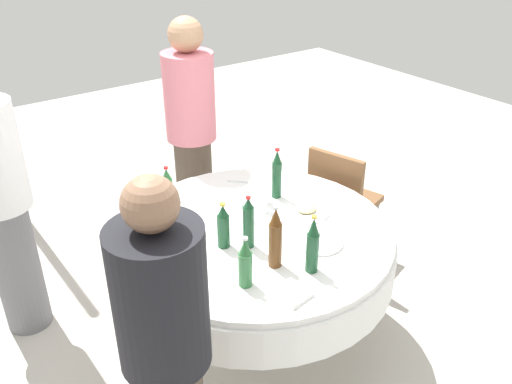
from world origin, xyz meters
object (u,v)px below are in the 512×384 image
at_px(person_south, 167,356).
at_px(bottle_dark_green_outer, 223,226).
at_px(bottle_green_west, 245,263).
at_px(bottle_brown_right, 275,238).
at_px(person_left, 192,136).
at_px(bottle_green_south, 168,190).
at_px(chair_outer, 341,196).
at_px(bottle_dark_green_left, 248,223).
at_px(person_right, 0,202).
at_px(wine_glass_north, 265,187).
at_px(wine_glass_outer, 244,203).
at_px(plate_far, 319,241).
at_px(plate_front, 183,232).
at_px(dining_table, 256,251).
at_px(bottle_dark_green_north, 313,246).
at_px(plate_inner, 307,211).
at_px(wine_glass_near, 266,196).
at_px(bottle_dark_green_near, 277,175).

bearing_deg(person_south, bottle_dark_green_outer, -82.84).
bearing_deg(bottle_green_west, bottle_brown_right, 10.82).
distance_m(bottle_green_west, person_left, 1.49).
bearing_deg(bottle_green_south, chair_outer, -9.06).
bearing_deg(bottle_green_west, bottle_green_south, 87.20).
bearing_deg(bottle_dark_green_left, person_right, 133.55).
height_order(wine_glass_north, person_right, person_right).
bearing_deg(wine_glass_outer, chair_outer, 9.12).
bearing_deg(plate_far, plate_front, 137.39).
height_order(dining_table, person_right, person_right).
relative_size(plate_front, person_right, 0.15).
relative_size(dining_table, bottle_green_south, 5.53).
height_order(bottle_dark_green_north, plate_inner, bottle_dark_green_north).
distance_m(person_right, person_south, 1.53).
distance_m(bottle_brown_right, wine_glass_outer, 0.47).
distance_m(bottle_green_west, person_right, 1.47).
distance_m(bottle_green_west, plate_inner, 0.74).
distance_m(wine_glass_north, plate_front, 0.57).
distance_m(bottle_green_west, wine_glass_north, 0.78).
distance_m(plate_front, person_south, 0.96).
height_order(bottle_dark_green_north, wine_glass_near, bottle_dark_green_north).
bearing_deg(wine_glass_north, bottle_brown_right, -122.54).
height_order(wine_glass_near, person_south, person_south).
bearing_deg(wine_glass_near, bottle_dark_green_near, 33.32).
bearing_deg(bottle_dark_green_left, plate_front, 126.52).
height_order(plate_far, chair_outer, chair_outer).
bearing_deg(bottle_dark_green_outer, bottle_brown_right, -68.87).
bearing_deg(bottle_green_south, wine_glass_near, -38.53).
bearing_deg(plate_far, bottle_dark_green_north, -140.17).
bearing_deg(wine_glass_outer, wine_glass_north, 20.55).
distance_m(bottle_green_south, person_left, 0.75).
bearing_deg(bottle_dark_green_outer, plate_inner, -0.35).
height_order(person_left, person_south, person_left).
bearing_deg(person_right, bottle_dark_green_near, -76.10).
relative_size(bottle_dark_green_north, wine_glass_near, 2.05).
height_order(bottle_dark_green_outer, person_south, person_south).
relative_size(bottle_dark_green_outer, person_south, 0.16).
relative_size(bottle_green_south, wine_glass_north, 1.90).
bearing_deg(bottle_dark_green_left, bottle_dark_green_near, 36.83).
relative_size(bottle_dark_green_outer, wine_glass_north, 1.76).
relative_size(plate_far, person_south, 0.16).
relative_size(plate_front, person_south, 0.15).
bearing_deg(bottle_dark_green_near, chair_outer, 4.77).
xyz_separation_m(dining_table, bottle_dark_green_outer, (-0.23, -0.03, 0.26)).
bearing_deg(bottle_green_south, plate_inner, -39.00).
relative_size(wine_glass_outer, chair_outer, 0.16).
distance_m(person_left, chair_outer, 1.10).
height_order(plate_inner, plate_far, plate_inner).
bearing_deg(bottle_green_west, plate_far, 6.42).
bearing_deg(wine_glass_outer, bottle_green_west, -124.42).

